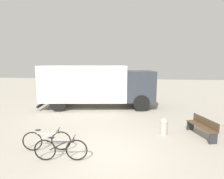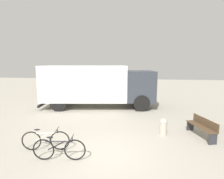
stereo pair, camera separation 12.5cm
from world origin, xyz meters
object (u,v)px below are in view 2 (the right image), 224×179
(delivery_truck, at_px, (97,84))
(park_bench, at_px, (202,126))
(bicycle_near, at_px, (46,140))
(bicycle_middle, at_px, (59,149))
(bollard_near_bench, at_px, (163,126))

(delivery_truck, bearing_deg, park_bench, -46.19)
(delivery_truck, relative_size, bicycle_near, 4.71)
(delivery_truck, height_order, park_bench, delivery_truck)
(park_bench, relative_size, bicycle_middle, 0.95)
(park_bench, distance_m, bollard_near_bench, 1.63)
(delivery_truck, relative_size, bollard_near_bench, 10.75)
(bicycle_near, xyz_separation_m, bollard_near_bench, (4.48, 2.01, 0.03))
(park_bench, distance_m, bicycle_middle, 5.93)
(bicycle_near, xyz_separation_m, bicycle_middle, (0.78, -0.58, 0.00))
(park_bench, distance_m, bicycle_near, 6.44)
(park_bench, height_order, bicycle_near, park_bench)
(bicycle_near, distance_m, bollard_near_bench, 4.91)
(bicycle_middle, bearing_deg, bollard_near_bench, 28.10)
(delivery_truck, height_order, bicycle_near, delivery_truck)
(delivery_truck, distance_m, bicycle_middle, 7.24)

